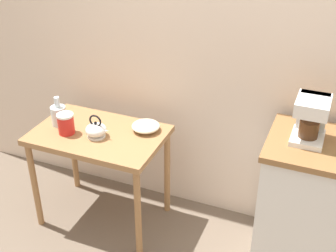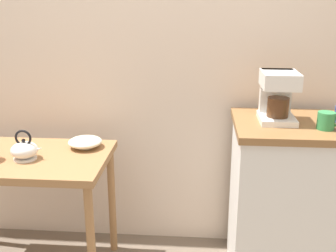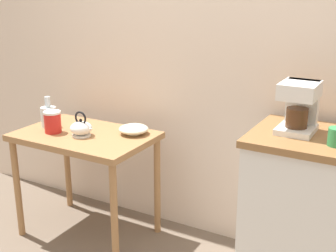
# 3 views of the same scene
# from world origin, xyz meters

# --- Properties ---
(back_wall) EXTENTS (4.40, 0.10, 2.80)m
(back_wall) POSITION_xyz_m (0.10, 0.42, 1.40)
(back_wall) COLOR beige
(back_wall) RESTS_ON ground_plane
(wooden_table) EXTENTS (0.88, 0.57, 0.73)m
(wooden_table) POSITION_xyz_m (-0.70, -0.05, 0.63)
(wooden_table) COLOR #9E7044
(wooden_table) RESTS_ON ground_plane
(kitchen_counter) EXTENTS (0.67, 0.54, 0.92)m
(kitchen_counter) POSITION_xyz_m (0.74, 0.04, 0.46)
(kitchen_counter) COLOR white
(kitchen_counter) RESTS_ON ground_plane
(bowl_stoneware) EXTENTS (0.19, 0.19, 0.06)m
(bowl_stoneware) POSITION_xyz_m (-0.42, 0.10, 0.76)
(bowl_stoneware) COLOR beige
(bowl_stoneware) RESTS_ON wooden_table
(teakettle) EXTENTS (0.17, 0.14, 0.16)m
(teakettle) POSITION_xyz_m (-0.68, -0.10, 0.78)
(teakettle) COLOR white
(teakettle) RESTS_ON wooden_table
(coffee_maker) EXTENTS (0.18, 0.22, 0.26)m
(coffee_maker) POSITION_xyz_m (0.62, 0.07, 1.07)
(coffee_maker) COLOR white
(coffee_maker) RESTS_ON kitchen_counter
(mug_tall_green) EXTENTS (0.09, 0.08, 0.09)m
(mug_tall_green) POSITION_xyz_m (0.84, -0.06, 0.97)
(mug_tall_green) COLOR #338C4C
(mug_tall_green) RESTS_ON kitchen_counter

